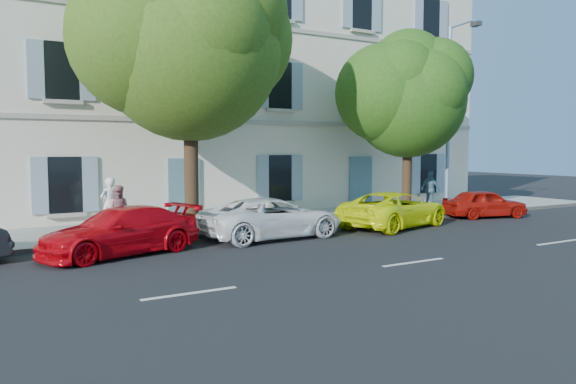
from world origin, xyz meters
TOP-DOWN VIEW (x-y plane):
  - ground at (0.00, 0.00)m, footprint 90.00×90.00m
  - sidewalk at (0.00, 4.45)m, footprint 36.00×4.50m
  - kerb at (0.00, 2.28)m, footprint 36.00×0.16m
  - building at (0.00, 10.20)m, footprint 28.00×7.00m
  - car_red_coupe at (-6.16, 0.83)m, footprint 4.80×2.95m
  - car_white_coupe at (-1.22, 1.20)m, footprint 4.83×2.41m
  - car_yellow_supercar at (3.81, 1.08)m, footprint 5.16×3.39m
  - car_red_hatchback at (9.03, 1.38)m, footprint 3.75×2.28m
  - tree_left at (-3.26, 3.01)m, footprint 5.94×5.94m
  - tree_right at (6.42, 3.28)m, footprint 4.79×4.79m
  - street_lamp at (8.49, 2.82)m, footprint 0.36×1.71m
  - pedestrian_a at (-5.61, 4.33)m, footprint 0.76×0.62m
  - pedestrian_b at (-5.59, 3.35)m, footprint 0.96×0.89m
  - pedestrian_c at (8.70, 4.16)m, footprint 0.49×1.05m

SIDE VIEW (x-z plane):
  - ground at x=0.00m, z-range 0.00..0.00m
  - sidewalk at x=0.00m, z-range 0.00..0.15m
  - kerb at x=0.00m, z-range 0.00..0.16m
  - car_red_hatchback at x=9.03m, z-range 0.00..1.19m
  - car_red_coupe at x=-6.16m, z-range 0.00..1.30m
  - car_white_coupe at x=-1.22m, z-range 0.00..1.31m
  - car_yellow_supercar at x=3.81m, z-range 0.00..1.32m
  - pedestrian_b at x=-5.59m, z-range 0.15..1.74m
  - pedestrian_c at x=8.70m, z-range 0.15..1.89m
  - pedestrian_a at x=-5.61m, z-range 0.15..1.94m
  - street_lamp at x=8.49m, z-range 0.68..8.66m
  - tree_right at x=6.42m, z-range 1.19..8.57m
  - building at x=0.00m, z-range 0.00..12.00m
  - tree_left at x=-3.26m, z-range 1.47..10.67m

